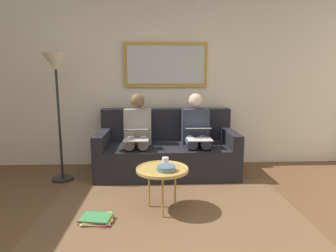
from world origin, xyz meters
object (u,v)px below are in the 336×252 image
framed_mirror (166,65)px  standing_lamp (56,77)px  person_right (138,132)px  laptop_white (199,133)px  laptop_silver (136,134)px  cup (165,162)px  bowl (166,168)px  couch (167,151)px  person_left (196,132)px  coffee_table (162,170)px  magazine_stack (96,219)px

framed_mirror → standing_lamp: (1.41, 0.66, -0.18)m
person_right → standing_lamp: (1.00, 0.20, 0.76)m
laptop_white → laptop_silver: size_ratio=1.10×
cup → bowl: (-0.00, 0.17, -0.02)m
cup → bowl: size_ratio=0.49×
framed_mirror → laptop_white: size_ratio=3.39×
laptop_white → couch: bearing=-37.1°
person_left → person_right: 0.82m
bowl → standing_lamp: standing_lamp is taller
coffee_table → magazine_stack: coffee_table is taller
magazine_stack → standing_lamp: bearing=-59.4°
framed_mirror → bowl: framed_mirror is taller
coffee_table → magazine_stack: bearing=18.8°
bowl → couch: bearing=-92.5°
couch → coffee_table: 1.23m
laptop_white → coffee_table: bearing=60.9°
couch → person_right: (0.41, 0.07, 0.30)m
couch → cup: (0.06, 1.13, 0.18)m
cup → person_right: (0.35, -1.06, 0.11)m
framed_mirror → laptop_white: bearing=120.5°
person_right → magazine_stack: size_ratio=3.50×
laptop_white → magazine_stack: bearing=44.6°
magazine_stack → laptop_silver: bearing=-105.6°
person_left → laptop_white: (0.00, 0.24, 0.03)m
couch → person_right: 0.51m
standing_lamp → coffee_table: bearing=144.3°
couch → laptop_white: size_ratio=5.21×
person_right → laptop_silver: size_ratio=3.40×
cup → framed_mirror: bearing=-92.2°
coffee_table → person_right: person_right is taller
laptop_white → magazine_stack: (1.14, 1.12, -0.60)m
coffee_table → person_left: (-0.50, -1.15, 0.17)m
person_left → laptop_white: 0.24m
framed_mirror → coffee_table: bearing=86.7°
cup → person_left: 1.17m
couch → magazine_stack: couch is taller
coffee_table → standing_lamp: 1.88m
couch → person_right: size_ratio=1.69×
cup → bowl: 0.17m
cup → magazine_stack: 0.87m
couch → standing_lamp: standing_lamp is taller
framed_mirror → magazine_stack: (0.72, 1.82, -1.52)m
coffee_table → standing_lamp: bearing=-35.7°
bowl → magazine_stack: bowl is taller
standing_lamp → magazine_stack: bearing=120.6°
cup → laptop_silver: size_ratio=0.27×
person_right → laptop_silver: (-0.00, 0.25, 0.02)m
couch → magazine_stack: (0.72, 1.43, -0.28)m
couch → coffee_table: size_ratio=3.62×
bowl → laptop_white: 1.10m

